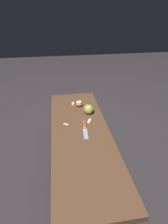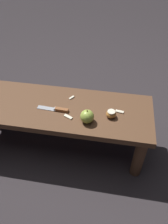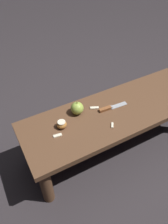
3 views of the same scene
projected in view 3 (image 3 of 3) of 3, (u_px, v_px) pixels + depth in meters
ground_plane at (112, 145)px, 1.74m from camera, size 8.00×8.00×0.00m
wooden_bench at (116, 117)px, 1.52m from camera, size 1.32×0.44×0.39m
knife at (109, 108)px, 1.47m from camera, size 0.21×0.04×0.02m
apple_whole at (77, 108)px, 1.42m from camera, size 0.09×0.09×0.10m
apple_cut at (62, 124)px, 1.34m from camera, size 0.06×0.06×0.05m
apple_slice_near_knife at (58, 135)px, 1.31m from camera, size 0.05×0.03×0.01m
apple_slice_center at (112, 125)px, 1.37m from camera, size 0.04×0.04×0.01m
apple_slice_near_bowl at (94, 108)px, 1.48m from camera, size 0.06×0.04×0.01m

